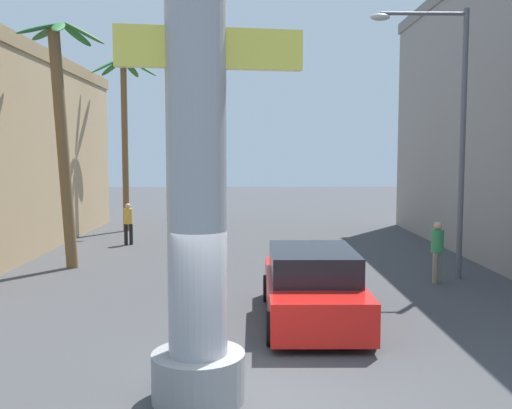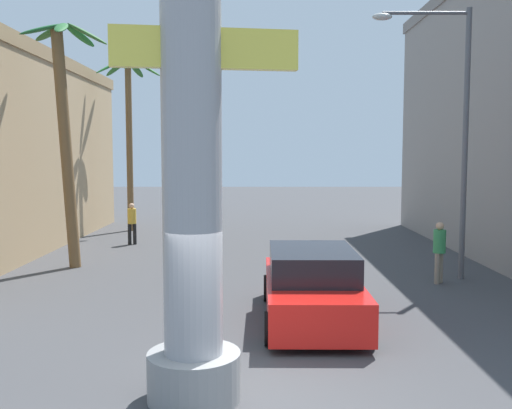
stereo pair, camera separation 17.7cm
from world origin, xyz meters
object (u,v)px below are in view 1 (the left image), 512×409
at_px(pedestrian_mid_right, 437,247).
at_px(car_lead, 312,287).
at_px(pedestrian_far_left, 128,221).
at_px(neon_sign_pole, 196,103).
at_px(street_lamp, 449,117).
at_px(palm_tree_far_left, 124,120).
at_px(palm_tree_mid_left, 63,123).

bearing_deg(pedestrian_mid_right, car_lead, -137.60).
bearing_deg(pedestrian_far_left, neon_sign_pole, -74.35).
height_order(street_lamp, pedestrian_mid_right, street_lamp).
relative_size(neon_sign_pole, pedestrian_mid_right, 5.76).
bearing_deg(palm_tree_far_left, street_lamp, -42.30).
distance_m(neon_sign_pole, palm_tree_mid_left, 10.89).
relative_size(neon_sign_pole, car_lead, 2.13).
bearing_deg(car_lead, palm_tree_mid_left, 141.30).
distance_m(street_lamp, car_lead, 7.16).
xyz_separation_m(car_lead, palm_tree_mid_left, (-7.10, 5.69, 3.81)).
distance_m(neon_sign_pole, car_lead, 5.75).
bearing_deg(car_lead, street_lamp, 44.03).
bearing_deg(street_lamp, palm_tree_far_left, 137.70).
xyz_separation_m(neon_sign_pole, palm_tree_mid_left, (-4.99, 9.67, 0.24)).
bearing_deg(street_lamp, palm_tree_mid_left, 172.45).
bearing_deg(neon_sign_pole, palm_tree_far_left, 105.10).
bearing_deg(pedestrian_mid_right, palm_tree_mid_left, 168.99).
xyz_separation_m(palm_tree_far_left, pedestrian_mid_right, (11.01, -11.03, -4.17)).
xyz_separation_m(car_lead, pedestrian_far_left, (-6.14, 10.42, 0.23)).
bearing_deg(car_lead, palm_tree_far_left, 116.02).
distance_m(car_lead, palm_tree_far_left, 16.82).
relative_size(street_lamp, pedestrian_far_left, 4.63).
bearing_deg(street_lamp, car_lead, -135.97).
bearing_deg(neon_sign_pole, street_lamp, 51.77).
relative_size(street_lamp, pedestrian_mid_right, 4.45).
bearing_deg(palm_tree_far_left, pedestrian_mid_right, -45.06).
xyz_separation_m(neon_sign_pole, street_lamp, (6.43, 8.16, 0.33)).
height_order(palm_tree_mid_left, pedestrian_far_left, palm_tree_mid_left).
distance_m(palm_tree_far_left, pedestrian_far_left, 6.00).
distance_m(pedestrian_mid_right, pedestrian_far_left, 12.16).
xyz_separation_m(car_lead, pedestrian_mid_right, (3.89, 3.55, 0.27)).
xyz_separation_m(street_lamp, pedestrian_far_left, (-10.46, 6.24, -3.67)).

